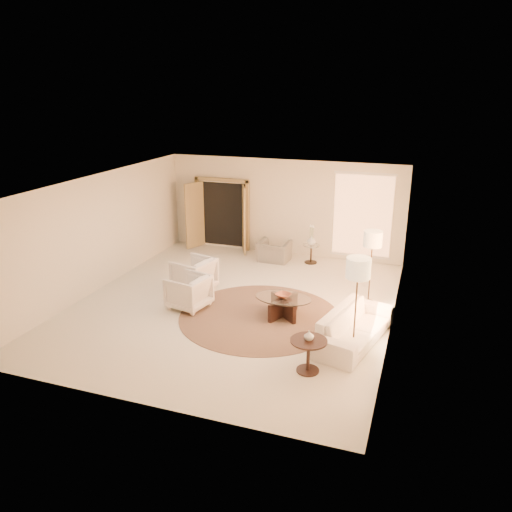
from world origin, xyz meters
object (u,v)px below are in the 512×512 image
(bowl, at_px, (283,295))
(coffee_table, at_px, (283,304))
(floor_lamp_near, at_px, (373,242))
(side_vase, at_px, (312,240))
(sofa, at_px, (354,327))
(accent_chair, at_px, (274,248))
(side_table, at_px, (311,252))
(end_vase, at_px, (309,336))
(floor_lamp_far, at_px, (358,272))
(armchair_right, at_px, (189,290))
(end_table, at_px, (308,350))
(armchair_left, at_px, (194,273))

(bowl, bearing_deg, coffee_table, -14.04)
(floor_lamp_near, xyz_separation_m, side_vase, (-1.89, 2.28, -0.81))
(sofa, bearing_deg, accent_chair, 49.15)
(side_table, xyz_separation_m, side_vase, (-0.00, 0.00, 0.34))
(sofa, height_order, end_vase, end_vase)
(accent_chair, xyz_separation_m, floor_lamp_far, (2.93, -4.36, 1.18))
(floor_lamp_near, bearing_deg, side_table, 129.76)
(sofa, relative_size, armchair_right, 2.65)
(armchair_right, xyz_separation_m, accent_chair, (0.87, 3.67, -0.03))
(accent_chair, xyz_separation_m, floor_lamp_near, (2.93, -2.09, 1.08))
(floor_lamp_far, bearing_deg, floor_lamp_near, 90.00)
(accent_chair, bearing_deg, coffee_table, 112.50)
(coffee_table, xyz_separation_m, end_table, (1.03, -1.98, 0.13))
(floor_lamp_far, bearing_deg, accent_chair, 123.91)
(end_table, xyz_separation_m, side_table, (-1.26, 5.60, -0.10))
(sofa, relative_size, bowl, 6.83)
(accent_chair, relative_size, coffee_table, 0.60)
(armchair_left, distance_m, floor_lamp_near, 4.32)
(side_table, height_order, end_vase, end_vase)
(armchair_right, xyz_separation_m, end_table, (3.17, -1.74, -0.00))
(armchair_left, distance_m, coffee_table, 2.60)
(side_vase, bearing_deg, bowl, -86.33)
(floor_lamp_far, distance_m, side_vase, 5.01)
(armchair_left, bearing_deg, side_table, 156.35)
(floor_lamp_far, bearing_deg, armchair_left, 158.10)
(armchair_right, relative_size, end_vase, 4.68)
(bowl, relative_size, end_vase, 1.82)
(end_table, bearing_deg, side_vase, 102.70)
(armchair_left, distance_m, side_table, 3.66)
(armchair_left, height_order, side_vase, armchair_left)
(armchair_right, distance_m, end_vase, 3.63)
(side_table, bearing_deg, floor_lamp_far, -67.42)
(sofa, distance_m, end_table, 1.47)
(floor_lamp_near, relative_size, end_vase, 9.63)
(floor_lamp_near, bearing_deg, armchair_left, -171.65)
(side_table, bearing_deg, end_table, -77.30)
(sofa, height_order, floor_lamp_far, floor_lamp_far)
(armchair_left, xyz_separation_m, side_vase, (2.26, 2.88, 0.22))
(armchair_left, xyz_separation_m, armchair_right, (0.34, -0.97, -0.03))
(coffee_table, bearing_deg, armchair_right, -173.52)
(armchair_left, relative_size, coffee_table, 0.60)
(side_table, xyz_separation_m, end_vase, (1.26, -5.60, 0.38))
(sofa, relative_size, side_vase, 8.36)
(floor_lamp_near, height_order, floor_lamp_far, floor_lamp_far)
(sofa, bearing_deg, coffee_table, 82.18)
(floor_lamp_near, bearing_deg, side_vase, 129.76)
(floor_lamp_far, bearing_deg, end_vase, -121.17)
(coffee_table, distance_m, side_table, 3.62)
(coffee_table, bearing_deg, side_table, 93.67)
(end_table, relative_size, floor_lamp_near, 0.37)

